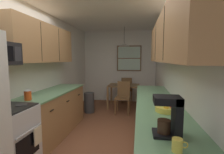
{
  "coord_description": "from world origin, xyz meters",
  "views": [
    {
      "loc": [
        0.71,
        -2.35,
        1.54
      ],
      "look_at": [
        0.11,
        1.32,
        1.14
      ],
      "focal_mm": 26.27,
      "sensor_mm": 36.0,
      "label": 1
    }
  ],
  "objects_px": {
    "fruit_bowl": "(167,109)",
    "table_serving_bowl": "(122,84)",
    "dining_table": "(124,88)",
    "coffee_maker": "(171,115)",
    "dining_chair_near": "(123,96)",
    "trash_bin": "(89,102)",
    "stove_range": "(6,141)",
    "storage_canister": "(28,95)",
    "dining_chair_far": "(127,89)",
    "mug_by_coffeemaker": "(178,145)"
  },
  "relations": [
    {
      "from": "fruit_bowl",
      "to": "table_serving_bowl",
      "type": "height_order",
      "value": "fruit_bowl"
    },
    {
      "from": "dining_table",
      "to": "coffee_maker",
      "type": "relative_size",
      "value": 2.95
    },
    {
      "from": "dining_chair_near",
      "to": "trash_bin",
      "type": "distance_m",
      "value": 1.01
    },
    {
      "from": "stove_range",
      "to": "dining_chair_near",
      "type": "xyz_separation_m",
      "value": [
        1.27,
        2.81,
        0.03
      ]
    },
    {
      "from": "storage_canister",
      "to": "stove_range",
      "type": "bearing_deg",
      "value": -89.32
    },
    {
      "from": "dining_chair_near",
      "to": "storage_canister",
      "type": "height_order",
      "value": "storage_canister"
    },
    {
      "from": "fruit_bowl",
      "to": "dining_chair_near",
      "type": "bearing_deg",
      "value": 106.86
    },
    {
      "from": "stove_range",
      "to": "dining_chair_near",
      "type": "distance_m",
      "value": 3.08
    },
    {
      "from": "trash_bin",
      "to": "table_serving_bowl",
      "type": "bearing_deg",
      "value": 38.6
    },
    {
      "from": "table_serving_bowl",
      "to": "dining_chair_far",
      "type": "bearing_deg",
      "value": 78.04
    },
    {
      "from": "dining_table",
      "to": "table_serving_bowl",
      "type": "height_order",
      "value": "table_serving_bowl"
    },
    {
      "from": "stove_range",
      "to": "trash_bin",
      "type": "xyz_separation_m",
      "value": [
        0.29,
        2.69,
        -0.18
      ]
    },
    {
      "from": "dining_chair_far",
      "to": "coffee_maker",
      "type": "distance_m",
      "value": 4.47
    },
    {
      "from": "dining_table",
      "to": "trash_bin",
      "type": "height_order",
      "value": "dining_table"
    },
    {
      "from": "dining_table",
      "to": "storage_canister",
      "type": "distance_m",
      "value": 3.19
    },
    {
      "from": "dining_table",
      "to": "trash_bin",
      "type": "bearing_deg",
      "value": -143.76
    },
    {
      "from": "dining_table",
      "to": "mug_by_coffeemaker",
      "type": "bearing_deg",
      "value": -79.69
    },
    {
      "from": "trash_bin",
      "to": "mug_by_coffeemaker",
      "type": "bearing_deg",
      "value": -63.38
    },
    {
      "from": "dining_table",
      "to": "dining_chair_far",
      "type": "bearing_deg",
      "value": 85.05
    },
    {
      "from": "dining_chair_far",
      "to": "storage_canister",
      "type": "relative_size",
      "value": 5.54
    },
    {
      "from": "trash_bin",
      "to": "mug_by_coffeemaker",
      "type": "distance_m",
      "value": 3.81
    },
    {
      "from": "dining_chair_near",
      "to": "table_serving_bowl",
      "type": "xyz_separation_m",
      "value": [
        -0.1,
        0.58,
        0.25
      ]
    },
    {
      "from": "trash_bin",
      "to": "storage_canister",
      "type": "distance_m",
      "value": 2.35
    },
    {
      "from": "stove_range",
      "to": "dining_chair_near",
      "type": "bearing_deg",
      "value": 65.67
    },
    {
      "from": "dining_chair_near",
      "to": "dining_chair_far",
      "type": "height_order",
      "value": "same"
    },
    {
      "from": "storage_canister",
      "to": "mug_by_coffeemaker",
      "type": "relative_size",
      "value": 1.48
    },
    {
      "from": "dining_table",
      "to": "storage_canister",
      "type": "height_order",
      "value": "storage_canister"
    },
    {
      "from": "dining_chair_near",
      "to": "dining_chair_far",
      "type": "bearing_deg",
      "value": 89.04
    },
    {
      "from": "table_serving_bowl",
      "to": "dining_table",
      "type": "bearing_deg",
      "value": -4.29
    },
    {
      "from": "dining_chair_near",
      "to": "coffee_maker",
      "type": "distance_m",
      "value": 3.36
    },
    {
      "from": "mug_by_coffeemaker",
      "to": "dining_chair_far",
      "type": "bearing_deg",
      "value": 98.45
    },
    {
      "from": "stove_range",
      "to": "coffee_maker",
      "type": "distance_m",
      "value": 2.11
    },
    {
      "from": "dining_table",
      "to": "dining_chair_near",
      "type": "xyz_separation_m",
      "value": [
        0.03,
        -0.57,
        -0.11
      ]
    },
    {
      "from": "stove_range",
      "to": "table_serving_bowl",
      "type": "distance_m",
      "value": 3.6
    },
    {
      "from": "fruit_bowl",
      "to": "stove_range",
      "type": "bearing_deg",
      "value": -173.39
    },
    {
      "from": "dining_table",
      "to": "dining_chair_near",
      "type": "distance_m",
      "value": 0.59
    },
    {
      "from": "stove_range",
      "to": "mug_by_coffeemaker",
      "type": "xyz_separation_m",
      "value": [
        1.98,
        -0.67,
        0.48
      ]
    },
    {
      "from": "stove_range",
      "to": "dining_chair_far",
      "type": "xyz_separation_m",
      "value": [
        1.29,
        3.96,
        0.03
      ]
    },
    {
      "from": "dining_table",
      "to": "dining_chair_near",
      "type": "height_order",
      "value": "dining_chair_near"
    },
    {
      "from": "table_serving_bowl",
      "to": "mug_by_coffeemaker",
      "type": "bearing_deg",
      "value": -78.74
    },
    {
      "from": "dining_chair_near",
      "to": "coffee_maker",
      "type": "bearing_deg",
      "value": -77.79
    },
    {
      "from": "trash_bin",
      "to": "storage_canister",
      "type": "bearing_deg",
      "value": -97.69
    },
    {
      "from": "trash_bin",
      "to": "fruit_bowl",
      "type": "distance_m",
      "value": 3.09
    },
    {
      "from": "dining_chair_far",
      "to": "mug_by_coffeemaker",
      "type": "height_order",
      "value": "mug_by_coffeemaker"
    },
    {
      "from": "dining_chair_far",
      "to": "fruit_bowl",
      "type": "distance_m",
      "value": 3.82
    },
    {
      "from": "trash_bin",
      "to": "coffee_maker",
      "type": "xyz_separation_m",
      "value": [
        1.68,
        -3.12,
        0.79
      ]
    },
    {
      "from": "dining_chair_far",
      "to": "trash_bin",
      "type": "height_order",
      "value": "dining_chair_far"
    },
    {
      "from": "dining_chair_far",
      "to": "fruit_bowl",
      "type": "bearing_deg",
      "value": -78.45
    },
    {
      "from": "stove_range",
      "to": "fruit_bowl",
      "type": "xyz_separation_m",
      "value": [
        2.05,
        0.24,
        0.46
      ]
    },
    {
      "from": "coffee_maker",
      "to": "table_serving_bowl",
      "type": "bearing_deg",
      "value": 101.86
    }
  ]
}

